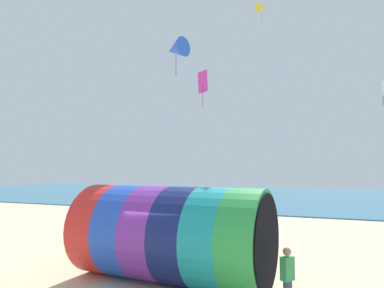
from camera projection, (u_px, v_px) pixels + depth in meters
name	position (u px, v px, depth m)	size (l,w,h in m)	color
ground_plane	(173.00, 285.00, 11.41)	(120.00, 120.00, 0.00)	beige
sea	(290.00, 197.00, 46.71)	(120.00, 40.00, 0.10)	teal
giant_inflatable_tube	(171.00, 234.00, 11.78)	(6.94, 3.75, 3.26)	red
kite_handler	(288.00, 279.00, 9.27)	(0.38, 0.42, 1.72)	#383D56
kite_yellow_delta	(262.00, 8.00, 24.77)	(1.05, 1.06, 1.38)	yellow
kite_blue_delta	(176.00, 49.00, 20.32)	(1.56, 1.54, 2.26)	blue
kite_magenta_diamond	(203.00, 82.00, 24.44)	(0.95, 0.67, 2.60)	#D1339E
bystander_near_water	(168.00, 209.00, 25.64)	(0.40, 0.42, 1.70)	#726651
bystander_mid_beach	(84.00, 213.00, 23.28)	(0.26, 0.38, 1.62)	#726651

